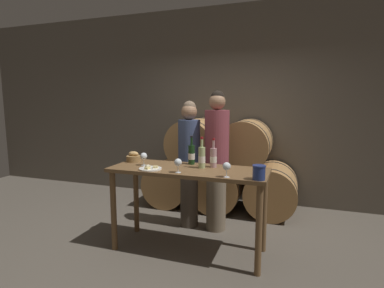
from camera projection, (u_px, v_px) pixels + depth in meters
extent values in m
plane|color=#564F44|center=(188.00, 250.00, 3.38)|extent=(10.00, 10.00, 0.00)
cube|color=#60594F|center=(228.00, 105.00, 5.02)|extent=(10.00, 0.12, 3.20)
cylinder|color=#A87A47|center=(173.00, 181.00, 4.95)|extent=(0.73, 0.83, 0.73)
cylinder|color=#2D2D33|center=(166.00, 185.00, 4.70)|extent=(0.75, 0.02, 0.75)
cylinder|color=#2D2D33|center=(178.00, 177.00, 5.19)|extent=(0.75, 0.02, 0.75)
cylinder|color=#A87A47|center=(219.00, 185.00, 4.69)|extent=(0.73, 0.83, 0.73)
cylinder|color=#2D2D33|center=(215.00, 190.00, 4.44)|extent=(0.75, 0.02, 0.75)
cylinder|color=#2D2D33|center=(223.00, 181.00, 4.94)|extent=(0.75, 0.02, 0.75)
cylinder|color=#A87A47|center=(272.00, 190.00, 4.43)|extent=(0.73, 0.83, 0.73)
cylinder|color=#2D2D33|center=(270.00, 195.00, 4.19)|extent=(0.75, 0.02, 0.75)
cylinder|color=#2D2D33|center=(273.00, 185.00, 4.68)|extent=(0.75, 0.02, 0.75)
cylinder|color=#A87A47|center=(195.00, 142.00, 4.72)|extent=(0.73, 0.83, 0.73)
cylinder|color=#2D2D33|center=(190.00, 144.00, 4.48)|extent=(0.75, 0.02, 0.75)
cylinder|color=#2D2D33|center=(200.00, 140.00, 4.97)|extent=(0.75, 0.02, 0.75)
cylinder|color=#A87A47|center=(246.00, 145.00, 4.47)|extent=(0.73, 0.83, 0.73)
cylinder|color=#2D2D33|center=(243.00, 147.00, 4.22)|extent=(0.75, 0.02, 0.75)
cylinder|color=#2D2D33|center=(248.00, 142.00, 4.72)|extent=(0.75, 0.02, 0.75)
cylinder|color=brown|center=(114.00, 211.00, 3.34)|extent=(0.06, 0.06, 0.90)
cylinder|color=brown|center=(259.00, 231.00, 2.83)|extent=(0.06, 0.06, 0.90)
cylinder|color=brown|center=(136.00, 197.00, 3.81)|extent=(0.06, 0.06, 0.90)
cylinder|color=brown|center=(264.00, 212.00, 3.30)|extent=(0.06, 0.06, 0.90)
cube|color=brown|center=(188.00, 170.00, 3.25)|extent=(1.72, 0.63, 0.04)
cylinder|color=#4C4238|center=(189.00, 197.00, 4.01)|extent=(0.24, 0.24, 0.80)
cylinder|color=#3D4C75|center=(189.00, 144.00, 3.91)|extent=(0.29, 0.29, 0.63)
sphere|color=#997051|center=(189.00, 112.00, 3.85)|extent=(0.21, 0.21, 0.21)
sphere|color=#75604C|center=(189.00, 107.00, 3.85)|extent=(0.17, 0.17, 0.17)
cylinder|color=#756651|center=(216.00, 197.00, 3.88)|extent=(0.25, 0.25, 0.87)
cylinder|color=#8C3D47|center=(217.00, 137.00, 3.77)|extent=(0.31, 0.31, 0.69)
sphere|color=#997051|center=(217.00, 102.00, 3.71)|extent=(0.20, 0.20, 0.20)
sphere|color=black|center=(218.00, 97.00, 3.71)|extent=(0.17, 0.17, 0.17)
cylinder|color=#193819|center=(192.00, 155.00, 3.45)|extent=(0.07, 0.07, 0.22)
cylinder|color=#193819|center=(192.00, 141.00, 3.43)|extent=(0.03, 0.03, 0.09)
cylinder|color=black|center=(192.00, 137.00, 3.42)|extent=(0.03, 0.03, 0.02)
cylinder|color=white|center=(192.00, 156.00, 3.45)|extent=(0.08, 0.08, 0.07)
cylinder|color=#ADBC7F|center=(202.00, 158.00, 3.25)|extent=(0.07, 0.07, 0.23)
cylinder|color=#ADBC7F|center=(202.00, 143.00, 3.23)|extent=(0.03, 0.03, 0.09)
cylinder|color=maroon|center=(202.00, 138.00, 3.22)|extent=(0.03, 0.03, 0.02)
cylinder|color=white|center=(202.00, 159.00, 3.25)|extent=(0.08, 0.08, 0.07)
cylinder|color=#BC8E93|center=(213.00, 158.00, 3.29)|extent=(0.07, 0.07, 0.21)
cylinder|color=#BC8E93|center=(213.00, 144.00, 3.27)|extent=(0.03, 0.03, 0.09)
cylinder|color=maroon|center=(214.00, 139.00, 3.26)|extent=(0.03, 0.03, 0.02)
cylinder|color=white|center=(213.00, 159.00, 3.29)|extent=(0.08, 0.08, 0.07)
cylinder|color=navy|center=(259.00, 172.00, 2.76)|extent=(0.12, 0.12, 0.14)
cylinder|color=navy|center=(259.00, 166.00, 2.76)|extent=(0.12, 0.12, 0.01)
cylinder|color=olive|center=(134.00, 159.00, 3.61)|extent=(0.17, 0.17, 0.07)
ellipsoid|color=tan|center=(133.00, 154.00, 3.60)|extent=(0.13, 0.08, 0.06)
cylinder|color=white|center=(150.00, 169.00, 3.20)|extent=(0.24, 0.24, 0.01)
cube|color=beige|center=(155.00, 167.00, 3.20)|extent=(0.07, 0.06, 0.02)
cube|color=beige|center=(148.00, 166.00, 3.24)|extent=(0.07, 0.07, 0.02)
cube|color=#E0CC7F|center=(147.00, 168.00, 3.15)|extent=(0.05, 0.06, 0.02)
cylinder|color=white|center=(144.00, 165.00, 3.40)|extent=(0.06, 0.06, 0.00)
cylinder|color=white|center=(144.00, 162.00, 3.39)|extent=(0.01, 0.01, 0.07)
sphere|color=white|center=(144.00, 156.00, 3.38)|extent=(0.08, 0.08, 0.08)
cylinder|color=white|center=(178.00, 172.00, 3.05)|extent=(0.06, 0.06, 0.00)
cylinder|color=white|center=(178.00, 169.00, 3.05)|extent=(0.01, 0.01, 0.07)
sphere|color=white|center=(178.00, 162.00, 3.04)|extent=(0.08, 0.08, 0.08)
cylinder|color=white|center=(226.00, 177.00, 2.86)|extent=(0.06, 0.06, 0.00)
cylinder|color=white|center=(227.00, 173.00, 2.86)|extent=(0.01, 0.01, 0.07)
sphere|color=white|center=(227.00, 166.00, 2.85)|extent=(0.08, 0.08, 0.08)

